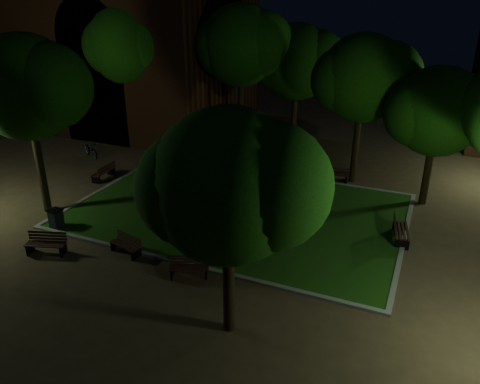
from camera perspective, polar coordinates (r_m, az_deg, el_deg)
The scene contains 21 objects.
ground at distance 20.83m, azimuth -2.45°, elevation -4.65°, with size 80.00×80.00×0.00m, color #503C26.
lawn at distance 22.42m, azimuth -0.25°, elevation -2.32°, with size 15.00×10.00×0.08m, color #1F4910.
lawn_kerb at distance 22.41m, azimuth -0.25°, elevation -2.27°, with size 15.40×10.40×0.12m.
monument at distance 22.03m, azimuth -0.26°, elevation -0.18°, with size 1.40×1.40×3.20m.
building_main at distance 38.60m, azimuth -15.95°, elevation 19.28°, with size 20.00×12.00×15.00m.
tree_west at distance 22.53m, azimuth -24.51°, elevation 11.49°, with size 5.66×4.62×8.23m.
tree_north_wl at distance 29.81m, azimuth 0.31°, elevation 17.43°, with size 6.09×4.97×9.06m.
tree_north_er at distance 25.06m, azimuth 14.98°, elevation 13.23°, with size 5.51×4.50×7.89m.
tree_ne at distance 23.53m, azimuth 23.21°, elevation 8.99°, with size 5.12×4.18×6.74m.
tree_se at distance 12.78m, azimuth -1.15°, elevation 0.63°, with size 5.44×4.44×7.13m.
tree_nw at distance 32.02m, azimuth -13.07°, elevation 17.13°, with size 6.53×5.33×9.14m.
tree_far_north at distance 30.59m, azimuth 7.10°, elevation 15.42°, with size 5.86×4.79×7.91m.
lamppost_nw at distance 32.88m, azimuth -11.36°, elevation 11.06°, with size 1.18×0.28×4.06m.
bench_near_left at distance 19.49m, azimuth -13.68°, elevation -6.30°, with size 1.49×0.80×0.78m.
bench_near_right at distance 17.65m, azimuth -6.22°, elevation -9.10°, with size 1.54×1.07×0.80m.
bench_west_near at distance 20.48m, azimuth -22.52°, elevation -5.87°, with size 1.69×1.02×0.87m.
bench_left_side at distance 27.09m, azimuth -16.23°, elevation 2.32°, with size 0.60×1.60×0.87m.
bench_right_side at distance 20.92m, azimuth 18.87°, elevation -4.52°, with size 0.88×1.80×0.95m.
bench_far_side at distance 26.05m, azimuth 11.17°, elevation 2.08°, with size 1.86×0.98×0.97m.
trash_bin at distance 22.29m, azimuth -21.50°, elevation -3.07°, with size 0.60×0.60×0.92m.
bicycle at distance 30.94m, azimuth -17.72°, elevation 4.98°, with size 0.65×1.87×0.98m, color black.
Camera 1 is at (8.03, -16.43, 9.97)m, focal length 35.00 mm.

